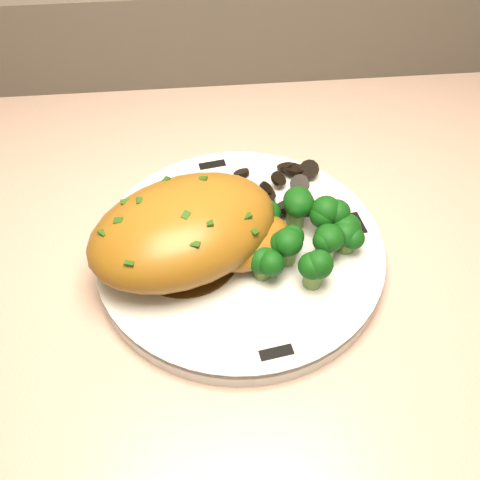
{
  "coord_description": "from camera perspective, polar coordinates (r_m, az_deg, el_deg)",
  "views": [
    {
      "loc": [
        -0.08,
        1.31,
        1.27
      ],
      "look_at": [
        -0.04,
        1.69,
        0.85
      ],
      "focal_mm": 45.0,
      "sensor_mm": 36.0,
      "label": 1
    }
  ],
  "objects": [
    {
      "name": "gravy_pool",
      "position": [
        0.57,
        -5.16,
        -1.39
      ],
      "size": [
        0.1,
        0.1,
        0.0
      ],
      "primitive_type": "cylinder",
      "color": "#3F260B",
      "rests_on": "plate"
    },
    {
      "name": "broccoli_florets",
      "position": [
        0.55,
        5.48,
        0.27
      ],
      "size": [
        0.12,
        0.1,
        0.04
      ],
      "rotation": [
        0.0,
        0.0,
        0.3
      ],
      "color": "olive",
      "rests_on": "plate"
    },
    {
      "name": "counter",
      "position": [
        0.95,
        8.95,
        -17.69
      ],
      "size": [
        1.89,
        0.64,
        0.94
      ],
      "color": "brown",
      "rests_on": "ground"
    },
    {
      "name": "plate",
      "position": [
        0.58,
        0.0,
        -1.25
      ],
      "size": [
        0.36,
        0.36,
        0.02
      ],
      "primitive_type": "cylinder",
      "rotation": [
        0.0,
        0.0,
        0.39
      ],
      "color": "silver",
      "rests_on": "counter"
    },
    {
      "name": "rim_accent_0",
      "position": [
        0.65,
        -2.65,
        7.11
      ],
      "size": [
        0.03,
        0.01,
        0.0
      ],
      "primitive_type": "cube",
      "rotation": [
        0.0,
        0.0,
        3.3
      ],
      "color": "black",
      "rests_on": "plate"
    },
    {
      "name": "rim_accent_3",
      "position": [
        0.6,
        11.07,
        1.56
      ],
      "size": [
        0.01,
        0.03,
        0.0
      ],
      "primitive_type": "cube",
      "rotation": [
        0.0,
        0.0,
        8.02
      ],
      "color": "black",
      "rests_on": "plate"
    },
    {
      "name": "rim_accent_2",
      "position": [
        0.51,
        3.46,
        -10.63
      ],
      "size": [
        0.03,
        0.01,
        0.0
      ],
      "primitive_type": "cube",
      "rotation": [
        0.0,
        0.0,
        6.45
      ],
      "color": "black",
      "rests_on": "plate"
    },
    {
      "name": "rim_accent_1",
      "position": [
        0.57,
        -11.85,
        -2.91
      ],
      "size": [
        0.01,
        0.03,
        0.0
      ],
      "primitive_type": "cube",
      "rotation": [
        0.0,
        0.0,
        4.88
      ],
      "color": "black",
      "rests_on": "plate"
    },
    {
      "name": "chicken_breast",
      "position": [
        0.54,
        -4.68,
        0.81
      ],
      "size": [
        0.21,
        0.18,
        0.07
      ],
      "rotation": [
        0.0,
        0.0,
        0.4
      ],
      "color": "#8F5C18",
      "rests_on": "plate"
    },
    {
      "name": "mushroom_pile",
      "position": [
        0.62,
        2.39,
        4.64
      ],
      "size": [
        0.1,
        0.07,
        0.03
      ],
      "color": "black",
      "rests_on": "plate"
    }
  ]
}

